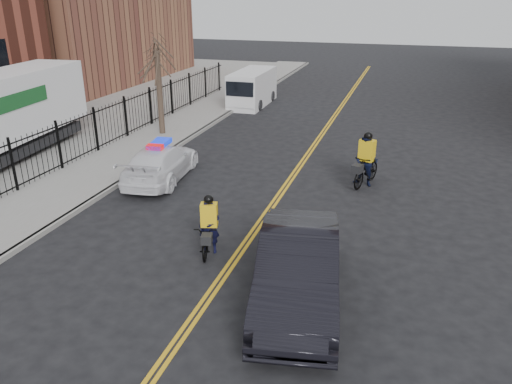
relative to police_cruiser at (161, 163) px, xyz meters
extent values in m
plane|color=black|center=(4.77, -4.39, -0.68)|extent=(120.00, 120.00, 0.00)
cube|color=gold|center=(4.69, 3.61, -0.67)|extent=(0.10, 60.00, 0.01)
cube|color=gold|center=(4.85, 3.61, -0.67)|extent=(0.10, 60.00, 0.01)
cube|color=gray|center=(-2.73, 3.61, -0.61)|extent=(3.00, 60.00, 0.15)
cube|color=gray|center=(-1.23, 3.61, -0.61)|extent=(0.20, 60.00, 0.15)
cylinder|color=#33251E|center=(-2.83, 5.61, 1.47)|extent=(0.28, 0.28, 4.00)
imported|color=white|center=(0.00, 0.00, -0.01)|extent=(2.42, 4.83, 1.35)
cube|color=#0C26CC|center=(0.00, 0.00, 0.75)|extent=(0.70, 1.29, 0.16)
imported|color=black|center=(6.81, -6.40, 0.17)|extent=(2.66, 5.40, 1.70)
cube|color=white|center=(-0.73, 13.93, 0.39)|extent=(1.90, 5.02, 2.13)
cube|color=white|center=(-0.71, 11.75, 0.20)|extent=(1.81, 0.76, 1.11)
cube|color=black|center=(-0.71, 11.38, 0.76)|extent=(1.67, 0.11, 0.83)
cylinder|color=black|center=(-1.60, 12.44, -0.36)|extent=(0.24, 0.65, 0.65)
cylinder|color=black|center=(0.16, 12.45, -0.36)|extent=(0.24, 0.65, 0.65)
cylinder|color=black|center=(-1.63, 15.40, -0.36)|extent=(0.24, 0.65, 0.65)
cylinder|color=black|center=(0.13, 15.42, -0.36)|extent=(0.24, 0.65, 0.65)
cylinder|color=black|center=(-7.73, 3.99, -0.19)|extent=(0.11, 0.11, 0.98)
cube|color=#195926|center=(-6.17, 0.10, 2.01)|extent=(0.36, 3.57, 0.63)
imported|color=black|center=(3.97, -4.79, -0.22)|extent=(1.04, 1.84, 0.92)
imported|color=black|center=(3.97, -4.79, 0.11)|extent=(0.65, 0.51, 1.57)
cube|color=yellow|center=(3.97, -4.79, 0.45)|extent=(0.51, 0.41, 0.66)
sphere|color=black|center=(3.97, -4.79, 0.90)|extent=(0.26, 0.26, 0.26)
cube|color=black|center=(4.12, -5.38, 0.03)|extent=(0.36, 0.39, 0.24)
imported|color=black|center=(7.54, 1.71, -0.07)|extent=(1.19, 2.11, 1.22)
imported|color=black|center=(7.54, 1.71, 0.26)|extent=(1.10, 0.97, 1.88)
cube|color=yellow|center=(7.54, 1.71, 0.68)|extent=(0.63, 0.52, 0.79)
sphere|color=black|center=(7.54, 1.71, 1.21)|extent=(0.32, 0.32, 0.32)
cube|color=black|center=(7.31, 1.01, 0.17)|extent=(0.45, 0.48, 0.29)
camera|label=1|loc=(8.83, -16.18, 6.12)|focal=35.00mm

